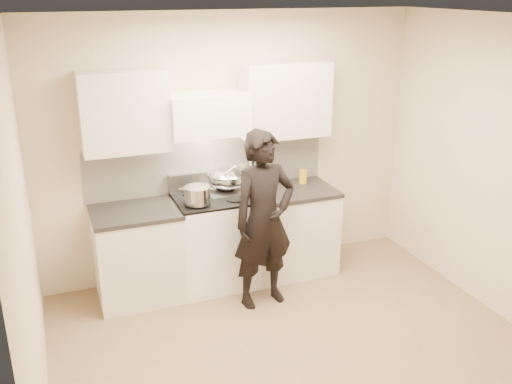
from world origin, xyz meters
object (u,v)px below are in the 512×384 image
(stove, at_px, (215,240))
(person, at_px, (264,220))
(utensil_crock, at_px, (253,177))
(counter_right, at_px, (289,230))
(wok, at_px, (228,178))

(stove, distance_m, person, 0.73)
(stove, bearing_deg, utensil_crock, 23.56)
(counter_right, bearing_deg, person, -133.52)
(utensil_crock, relative_size, person, 0.21)
(stove, xyz_separation_m, wok, (0.20, 0.14, 0.60))
(stove, height_order, counter_right, stove)
(wok, distance_m, person, 0.72)
(wok, height_order, utensil_crock, wok)
(stove, bearing_deg, wok, 35.89)
(wok, relative_size, person, 0.30)
(stove, height_order, person, person)
(counter_right, xyz_separation_m, person, (-0.50, -0.53, 0.40))
(person, bearing_deg, wok, 92.93)
(counter_right, height_order, utensil_crock, utensil_crock)
(counter_right, distance_m, person, 0.83)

